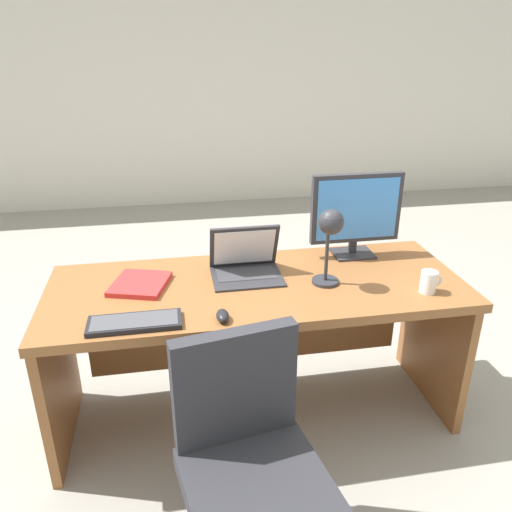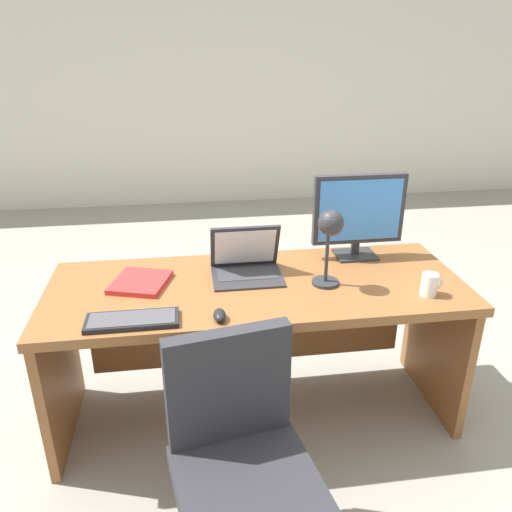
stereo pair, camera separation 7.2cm
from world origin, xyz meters
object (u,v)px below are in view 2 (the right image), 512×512
object	(u,v)px
laptop	(246,259)
coffee_mug	(430,284)
keyboard	(132,320)
book	(140,282)
desk	(256,316)
mouse	(220,315)
office_chair	(243,485)
desk_lamp	(330,233)
monitor	(359,212)

from	to	relation	value
laptop	coffee_mug	bearing A→B (deg)	-23.43
keyboard	book	distance (m)	0.33
desk	laptop	distance (m)	0.28
mouse	book	size ratio (longest dim) A/B	0.30
mouse	keyboard	bearing A→B (deg)	175.75
office_chair	keyboard	bearing A→B (deg)	127.47
desk_lamp	book	size ratio (longest dim) A/B	1.17
desk_lamp	coffee_mug	bearing A→B (deg)	-18.79
laptop	keyboard	bearing A→B (deg)	-142.26
desk_lamp	book	world-z (taller)	desk_lamp
monitor	mouse	world-z (taller)	monitor
desk	office_chair	bearing A→B (deg)	-101.13
coffee_mug	desk	bearing A→B (deg)	160.38
book	office_chair	size ratio (longest dim) A/B	0.35
mouse	office_chair	distance (m)	0.61
desk	desk_lamp	world-z (taller)	desk_lamp
desk	mouse	bearing A→B (deg)	-119.62
laptop	mouse	size ratio (longest dim) A/B	3.54
desk_lamp	office_chair	world-z (taller)	desk_lamp
desk_lamp	coffee_mug	world-z (taller)	desk_lamp
desk	book	distance (m)	0.56
mouse	monitor	bearing A→B (deg)	35.95
laptop	keyboard	size ratio (longest dim) A/B	0.89
coffee_mug	office_chair	xyz separation A→B (m)	(-0.87, -0.54, -0.43)
monitor	office_chair	size ratio (longest dim) A/B	0.52
book	coffee_mug	xyz separation A→B (m)	(1.23, -0.27, 0.04)
laptop	mouse	bearing A→B (deg)	-110.81
monitor	keyboard	bearing A→B (deg)	-154.77
monitor	office_chair	world-z (taller)	monitor
monitor	coffee_mug	xyz separation A→B (m)	(0.18, -0.44, -0.18)
monitor	desk_lamp	xyz separation A→B (m)	(-0.23, -0.30, 0.02)
monitor	book	size ratio (longest dim) A/B	1.49
desk	book	bearing A→B (deg)	177.73
desk	book	world-z (taller)	book
book	office_chair	distance (m)	0.97
laptop	book	size ratio (longest dim) A/B	1.05
mouse	office_chair	xyz separation A→B (m)	(0.03, -0.46, -0.40)
monitor	desk_lamp	bearing A→B (deg)	-127.24
desk	coffee_mug	distance (m)	0.79
monitor	coffee_mug	distance (m)	0.51
monitor	laptop	world-z (taller)	monitor
coffee_mug	office_chair	distance (m)	1.11
office_chair	coffee_mug	bearing A→B (deg)	31.81
laptop	mouse	world-z (taller)	laptop
keyboard	book	size ratio (longest dim) A/B	1.18
keyboard	office_chair	xyz separation A→B (m)	(0.37, -0.48, -0.40)
book	keyboard	bearing A→B (deg)	-91.77
monitor	book	xyz separation A→B (m)	(-1.05, -0.17, -0.22)
laptop	coffee_mug	xyz separation A→B (m)	(0.75, -0.32, -0.02)
laptop	desk_lamp	distance (m)	0.43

